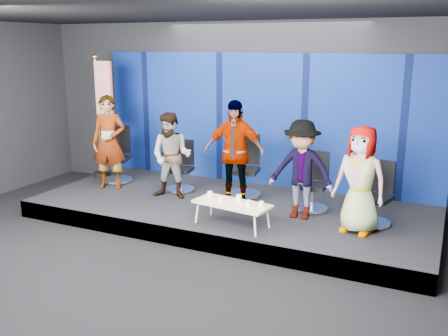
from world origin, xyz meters
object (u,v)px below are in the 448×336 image
at_px(mug_e, 261,204).
at_px(chair_b, 181,174).
at_px(chair_d, 313,191).
at_px(mug_c, 239,198).
at_px(panelist_c, 234,153).
at_px(mug_a, 210,194).
at_px(panelist_a, 109,142).
at_px(flag_stand, 102,114).
at_px(mug_d, 248,203).
at_px(panelist_d, 301,170).
at_px(chair_e, 375,204).
at_px(mug_b, 221,200).
at_px(panelist_e, 360,180).
at_px(coffee_table, 232,204).
at_px(chair_c, 245,176).
at_px(chair_a, 117,163).
at_px(panelist_b, 172,156).

bearing_deg(mug_e, chair_b, 148.05).
bearing_deg(mug_e, chair_d, 71.08).
bearing_deg(mug_c, panelist_c, 118.10).
height_order(chair_d, mug_a, chair_d).
relative_size(chair_d, mug_e, 11.29).
distance_m(panelist_a, flag_stand, 0.93).
bearing_deg(mug_d, panelist_d, 56.94).
relative_size(chair_e, mug_b, 11.10).
bearing_deg(chair_e, flag_stand, -171.26).
xyz_separation_m(mug_a, mug_b, (0.29, -0.20, -0.00)).
bearing_deg(mug_d, panelist_e, 21.41).
bearing_deg(chair_b, coffee_table, -47.77).
height_order(panelist_a, chair_d, panelist_a).
relative_size(panelist_a, mug_a, 18.90).
relative_size(chair_c, panelist_d, 0.71).
xyz_separation_m(chair_a, panelist_c, (2.78, -0.32, 0.55)).
distance_m(chair_c, mug_b, 1.68).
distance_m(chair_a, flag_stand, 1.07).
relative_size(panelist_e, mug_d, 18.13).
height_order(chair_c, mug_e, chair_c).
distance_m(coffee_table, mug_d, 0.31).
xyz_separation_m(panelist_c, coffee_table, (0.44, -1.05, -0.58)).
xyz_separation_m(mug_e, flag_stand, (-4.09, 1.48, 0.94)).
distance_m(panelist_b, mug_d, 2.13).
xyz_separation_m(chair_b, mug_e, (2.18, -1.36, 0.10)).
relative_size(chair_b, mug_e, 11.04).
distance_m(panelist_a, mug_c, 3.23).
xyz_separation_m(chair_d, mug_d, (-0.64, -1.35, 0.09)).
bearing_deg(mug_d, flag_stand, 158.62).
distance_m(panelist_b, panelist_d, 2.45).
height_order(chair_b, flag_stand, flag_stand).
bearing_deg(mug_b, panelist_d, 41.92).
xyz_separation_m(panelist_b, mug_b, (1.45, -0.95, -0.37)).
relative_size(chair_a, chair_c, 0.99).
bearing_deg(panelist_d, chair_c, 149.36).
xyz_separation_m(coffee_table, mug_a, (-0.44, 0.11, 0.08)).
distance_m(panelist_a, panelist_b, 1.44).
height_order(chair_d, mug_c, chair_d).
relative_size(panelist_e, mug_a, 16.90).
bearing_deg(chair_e, panelist_c, -167.33).
bearing_deg(chair_e, panelist_d, -156.23).
bearing_deg(mug_e, panelist_e, 22.56).
bearing_deg(chair_a, mug_b, -44.18).
distance_m(panelist_b, panelist_c, 1.18).
height_order(chair_b, chair_d, chair_d).
height_order(panelist_b, mug_a, panelist_b).
bearing_deg(chair_b, mug_c, -44.39).
xyz_separation_m(chair_e, mug_a, (-2.44, -0.91, 0.09)).
height_order(chair_e, panelist_e, panelist_e).
xyz_separation_m(panelist_d, mug_a, (-1.29, -0.70, -0.39)).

